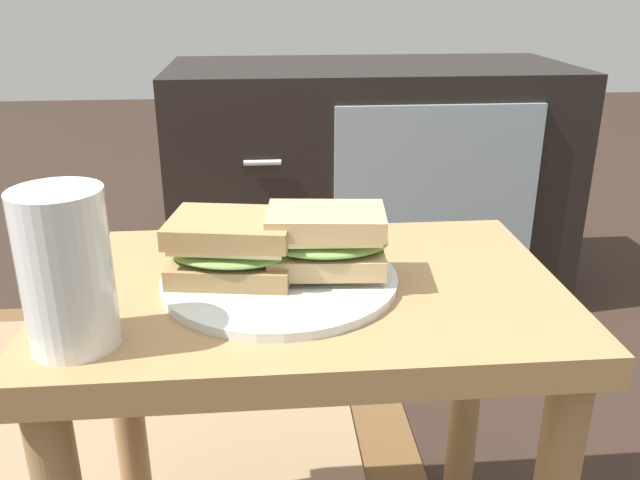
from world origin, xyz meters
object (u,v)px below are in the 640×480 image
tv_cabinet (368,181)px  sandwich_back (326,240)px  plate (280,278)px  sandwich_front (232,247)px  beer_glass (66,271)px

tv_cabinet → sandwich_back: 0.99m
sandwich_back → tv_cabinet: bearing=78.2°
plate → sandwich_back: 0.07m
sandwich_front → sandwich_back: bearing=-3.7°
sandwich_back → beer_glass: size_ratio=0.96×
plate → sandwich_front: size_ratio=1.67×
sandwich_front → beer_glass: bearing=-139.8°
tv_cabinet → beer_glass: beer_glass is taller
plate → sandwich_front: bearing=176.3°
tv_cabinet → plate: bearing=-104.8°
sandwich_front → beer_glass: size_ratio=1.04×
tv_cabinet → plate: size_ratio=3.73×
sandwich_front → sandwich_back: (0.10, -0.01, 0.01)m
tv_cabinet → sandwich_front: size_ratio=6.24×
plate → sandwich_back: (0.05, -0.00, 0.04)m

